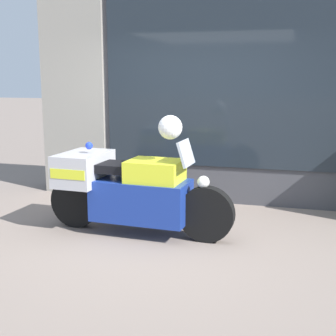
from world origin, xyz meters
name	(u,v)px	position (x,y,z in m)	size (l,w,h in m)	color
ground_plane	(165,242)	(0.00, 0.00, 0.00)	(60.00, 60.00, 0.00)	gray
shop_building	(175,81)	(-0.42, 2.00, 1.78)	(5.03, 0.55, 3.54)	#424247
window_display	(231,169)	(0.45, 2.03, 0.47)	(3.54, 0.30, 1.98)	slate
paramedic_motorcycle	(127,188)	(-0.53, 0.20, 0.54)	(2.30, 0.80, 1.15)	black
white_helmet	(170,127)	(0.02, 0.17, 1.28)	(0.27, 0.27, 0.27)	white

